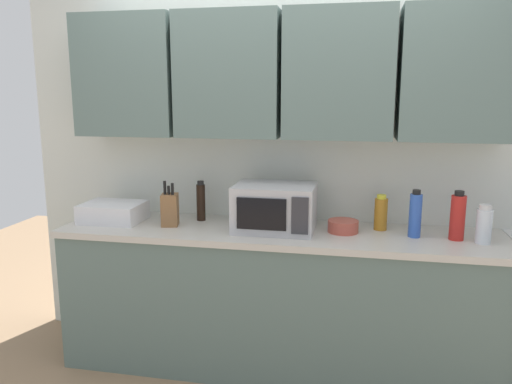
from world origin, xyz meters
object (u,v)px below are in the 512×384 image
(microwave, at_px, (275,207))
(bowl_ceramic_small, at_px, (343,226))
(bottle_soy_dark, at_px, (201,201))
(dish_rack, at_px, (113,212))
(bottle_red_sauce, at_px, (458,217))
(bottle_amber_vinegar, at_px, (381,213))
(knife_block, at_px, (170,209))
(bottle_clear_tall, at_px, (484,225))
(bottle_blue_cleaner, at_px, (415,215))

(microwave, bearing_deg, bowl_ceramic_small, 4.60)
(bottle_soy_dark, height_order, bowl_ceramic_small, bottle_soy_dark)
(dish_rack, relative_size, bottle_red_sauce, 1.34)
(dish_rack, height_order, bottle_amber_vinegar, bottle_amber_vinegar)
(microwave, distance_m, dish_rack, 1.07)
(knife_block, distance_m, bottle_clear_tall, 1.84)
(dish_rack, height_order, knife_block, knife_block)
(microwave, height_order, bottle_red_sauce, bottle_red_sauce)
(dish_rack, height_order, bottle_clear_tall, bottle_clear_tall)
(bottle_soy_dark, bearing_deg, dish_rack, -166.29)
(bottle_soy_dark, relative_size, bottle_clear_tall, 1.19)
(microwave, xyz_separation_m, bottle_blue_cleaner, (0.82, 0.01, -0.01))
(knife_block, distance_m, bowl_ceramic_small, 1.08)
(microwave, height_order, bowl_ceramic_small, microwave)
(bottle_soy_dark, height_order, bottle_blue_cleaner, bottle_blue_cleaner)
(knife_block, distance_m, bottle_amber_vinegar, 1.30)
(bottle_red_sauce, bearing_deg, bottle_blue_cleaner, 177.51)
(dish_rack, xyz_separation_m, bottle_blue_cleaner, (1.88, 0.01, 0.07))
(bottle_clear_tall, bearing_deg, knife_block, 179.39)
(microwave, bearing_deg, dish_rack, 179.80)
(knife_block, relative_size, bottle_soy_dark, 1.09)
(microwave, xyz_separation_m, dish_rack, (-1.06, 0.00, -0.08))
(dish_rack, xyz_separation_m, bottle_soy_dark, (0.55, 0.13, 0.07))
(microwave, relative_size, bottle_soy_dark, 1.84)
(microwave, height_order, dish_rack, microwave)
(bottle_blue_cleaner, bearing_deg, bowl_ceramic_small, 176.97)
(bowl_ceramic_small, bearing_deg, bottle_blue_cleaner, -3.03)
(bottle_blue_cleaner, xyz_separation_m, bottle_amber_vinegar, (-0.19, 0.12, -0.03))
(dish_rack, bearing_deg, microwave, -0.20)
(bowl_ceramic_small, bearing_deg, bottle_clear_tall, -5.78)
(dish_rack, distance_m, bottle_blue_cleaner, 1.88)
(bottle_soy_dark, height_order, bottle_amber_vinegar, bottle_soy_dark)
(knife_block, relative_size, bottle_red_sauce, 1.01)
(bottle_blue_cleaner, height_order, bottle_amber_vinegar, bottle_blue_cleaner)
(knife_block, bearing_deg, bottle_blue_cleaner, 1.42)
(bottle_soy_dark, bearing_deg, bottle_red_sauce, -5.03)
(microwave, relative_size, dish_rack, 1.26)
(bottle_red_sauce, bearing_deg, bowl_ceramic_small, 177.16)
(bottle_clear_tall, height_order, bowl_ceramic_small, bottle_clear_tall)
(dish_rack, xyz_separation_m, knife_block, (0.40, -0.03, 0.04))
(bottle_amber_vinegar, height_order, bowl_ceramic_small, bottle_amber_vinegar)
(bottle_blue_cleaner, bearing_deg, bottle_red_sauce, -2.49)
(microwave, relative_size, bottle_clear_tall, 2.19)
(bottle_blue_cleaner, bearing_deg, bottle_soy_dark, 174.53)
(bottle_clear_tall, xyz_separation_m, bowl_ceramic_small, (-0.77, 0.08, -0.07))
(bottle_soy_dark, height_order, bottle_red_sauce, bottle_red_sauce)
(dish_rack, distance_m, bottle_clear_tall, 2.24)
(bottle_blue_cleaner, height_order, bottle_clear_tall, bottle_blue_cleaner)
(bottle_amber_vinegar, xyz_separation_m, bottle_clear_tall, (0.55, -0.18, 0.00))
(bottle_blue_cleaner, relative_size, bottle_red_sauce, 0.98)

